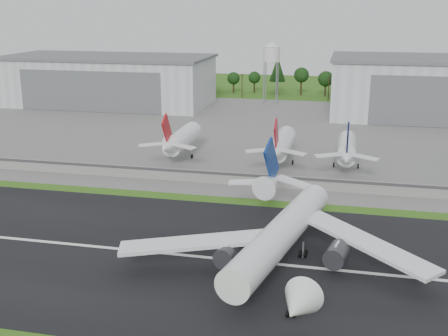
% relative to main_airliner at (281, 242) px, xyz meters
% --- Properties ---
extents(ground, '(600.00, 600.00, 0.00)m').
position_rel_main_airliner_xyz_m(ground, '(-21.69, -9.57, -4.89)').
color(ground, '#245514').
rests_on(ground, ground).
extents(runway, '(320.00, 60.00, 0.10)m').
position_rel_main_airliner_xyz_m(runway, '(-21.69, 0.43, -4.84)').
color(runway, black).
rests_on(runway, ground).
extents(runway_centerline, '(220.00, 1.00, 0.02)m').
position_rel_main_airliner_xyz_m(runway_centerline, '(-21.69, 0.43, -4.78)').
color(runway_centerline, white).
rests_on(runway_centerline, runway).
extents(apron, '(320.00, 150.00, 0.10)m').
position_rel_main_airliner_xyz_m(apron, '(-21.69, 110.43, -4.84)').
color(apron, slate).
rests_on(apron, ground).
extents(blast_fence, '(240.00, 0.61, 3.50)m').
position_rel_main_airliner_xyz_m(blast_fence, '(-21.69, 45.41, -3.09)').
color(blast_fence, gray).
rests_on(blast_fence, ground).
extents(hangar_west, '(97.00, 44.00, 23.20)m').
position_rel_main_airliner_xyz_m(hangar_west, '(-101.69, 155.35, 6.74)').
color(hangar_west, silver).
rests_on(hangar_west, ground).
extents(water_tower, '(8.40, 8.40, 29.40)m').
position_rel_main_airliner_xyz_m(water_tower, '(-26.69, 175.43, 19.66)').
color(water_tower, '#99999E').
rests_on(water_tower, ground).
extents(utility_poles, '(230.00, 3.00, 12.00)m').
position_rel_main_airliner_xyz_m(utility_poles, '(-21.69, 190.43, -4.89)').
color(utility_poles, black).
rests_on(utility_poles, ground).
extents(treeline, '(320.00, 16.00, 22.00)m').
position_rel_main_airliner_xyz_m(treeline, '(-21.69, 205.43, -4.89)').
color(treeline, black).
rests_on(treeline, ground).
extents(main_airliner, '(56.00, 58.86, 18.17)m').
position_rel_main_airliner_xyz_m(main_airliner, '(0.00, 0.00, 0.00)').
color(main_airliner, white).
rests_on(main_airliner, runway).
extents(parked_jet_red_a, '(7.36, 31.29, 16.73)m').
position_rel_main_airliner_xyz_m(parked_jet_red_a, '(-39.68, 66.99, 1.32)').
color(parked_jet_red_a, white).
rests_on(parked_jet_red_a, ground).
extents(parked_jet_red_b, '(7.36, 31.29, 16.73)m').
position_rel_main_airliner_xyz_m(parked_jet_red_b, '(-8.36, 66.99, 1.32)').
color(parked_jet_red_b, silver).
rests_on(parked_jet_red_b, ground).
extents(parked_jet_navy, '(7.36, 31.29, 16.48)m').
position_rel_main_airliner_xyz_m(parked_jet_navy, '(10.73, 66.96, 1.09)').
color(parked_jet_navy, white).
rests_on(parked_jet_navy, ground).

